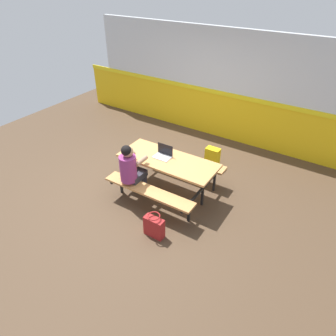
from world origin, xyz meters
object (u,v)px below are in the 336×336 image
at_px(student_nearer, 131,168).
at_px(tote_bag_bright, 154,227).
at_px(laptop_silver, 163,154).
at_px(backpack_dark, 212,157).
at_px(picnic_table_main, 168,167).

xyz_separation_m(student_nearer, tote_bag_bright, (0.86, -0.53, -0.51)).
height_order(laptop_silver, backpack_dark, laptop_silver).
distance_m(student_nearer, laptop_silver, 0.67).
relative_size(laptop_silver, backpack_dark, 0.74).
height_order(picnic_table_main, laptop_silver, laptop_silver).
xyz_separation_m(picnic_table_main, backpack_dark, (0.30, 1.30, -0.36)).
distance_m(picnic_table_main, student_nearer, 0.71).
height_order(student_nearer, laptop_silver, student_nearer).
distance_m(student_nearer, backpack_dark, 2.05).
bearing_deg(student_nearer, backpack_dark, 69.02).
relative_size(picnic_table_main, tote_bag_bright, 4.31).
distance_m(laptop_silver, backpack_dark, 1.45).
xyz_separation_m(laptop_silver, backpack_dark, (0.43, 1.26, -0.57)).
bearing_deg(tote_bag_bright, backpack_dark, 93.49).
bearing_deg(laptop_silver, picnic_table_main, -15.33).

